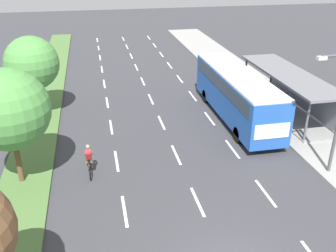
{
  "coord_description": "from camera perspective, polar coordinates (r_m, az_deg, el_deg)",
  "views": [
    {
      "loc": [
        -4.35,
        -9.15,
        10.94
      ],
      "look_at": [
        -0.18,
        11.07,
        1.2
      ],
      "focal_mm": 40.03,
      "sensor_mm": 36.0,
      "label": 1
    }
  ],
  "objects": [
    {
      "name": "median_strip",
      "position": [
        31.36,
        -18.16,
        3.66
      ],
      "size": [
        2.6,
        52.0,
        0.12
      ],
      "primitive_type": "cube",
      "color": "#4C7038",
      "rests_on": "ground"
    },
    {
      "name": "lane_divider_left",
      "position": [
        30.05,
        -9.24,
        3.58
      ],
      "size": [
        0.14,
        48.66,
        0.01
      ],
      "color": "white",
      "rests_on": "ground"
    },
    {
      "name": "sidewalk_right",
      "position": [
        33.95,
        12.71,
        5.96
      ],
      "size": [
        4.5,
        52.0,
        0.15
      ],
      "primitive_type": "cube",
      "color": "gray",
      "rests_on": "ground"
    },
    {
      "name": "lane_divider_center",
      "position": [
        30.36,
        -2.63,
        4.11
      ],
      "size": [
        0.14,
        48.66,
        0.01
      ],
      "color": "white",
      "rests_on": "ground"
    },
    {
      "name": "lane_divider_right",
      "position": [
        31.05,
        3.77,
        4.58
      ],
      "size": [
        0.14,
        48.66,
        0.01
      ],
      "color": "white",
      "rests_on": "ground"
    },
    {
      "name": "median_tree_third",
      "position": [
        27.66,
        -20.03,
        8.96
      ],
      "size": [
        3.71,
        3.71,
        5.63
      ],
      "color": "brown",
      "rests_on": "median_strip"
    },
    {
      "name": "bus",
      "position": [
        26.48,
        10.38,
        5.26
      ],
      "size": [
        2.54,
        11.29,
        3.37
      ],
      "color": "#2356B2",
      "rests_on": "ground"
    },
    {
      "name": "cyclist",
      "position": [
        20.36,
        -11.93,
        -5.25
      ],
      "size": [
        0.46,
        1.82,
        1.71
      ],
      "color": "black",
      "rests_on": "ground"
    },
    {
      "name": "median_tree_second",
      "position": [
        19.28,
        -23.15,
        2.29
      ],
      "size": [
        3.98,
        3.98,
        5.95
      ],
      "color": "brown",
      "rests_on": "median_strip"
    },
    {
      "name": "bus_shelter",
      "position": [
        28.63,
        18.15,
        5.5
      ],
      "size": [
        2.9,
        10.59,
        2.86
      ],
      "color": "gray",
      "rests_on": "sidewalk_right"
    }
  ]
}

